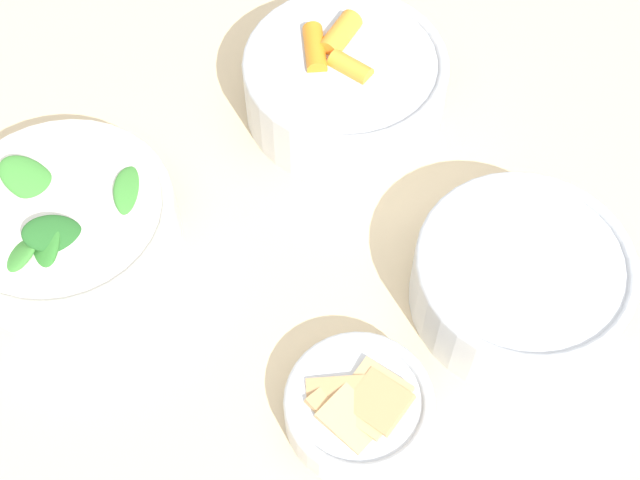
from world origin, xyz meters
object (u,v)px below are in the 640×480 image
Objects in this scene: bowl_greens at (64,224)px; bowl_beans_hotdog at (520,281)px; bowl_cookies at (358,406)px; bowl_carrots at (345,82)px.

bowl_greens is 0.39m from bowl_beans_hotdog.
bowl_beans_hotdog is at bearing 92.19° from bowl_cookies.
bowl_beans_hotdog is at bearing -1.92° from bowl_carrots.
bowl_carrots is 1.07× the size of bowl_beans_hotdog.
bowl_cookies is at bearing -34.50° from bowl_carrots.
bowl_greens is at bearing -133.78° from bowl_beans_hotdog.
bowl_cookies is at bearing 21.61° from bowl_greens.
bowl_beans_hotdog is 1.53× the size of bowl_cookies.
bowl_greens is 0.29m from bowl_cookies.
bowl_greens is 1.65× the size of bowl_cookies.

